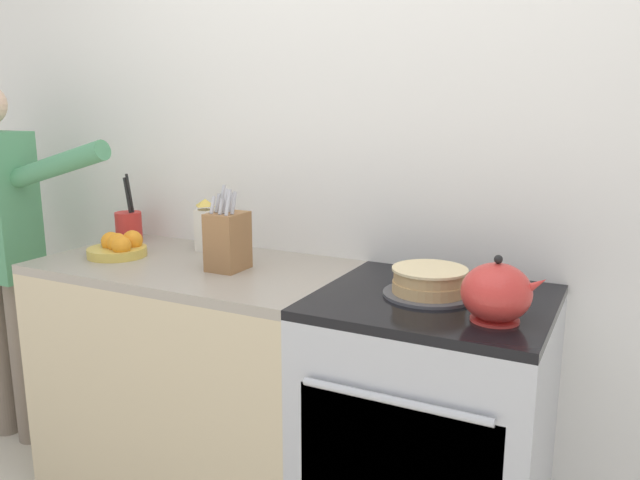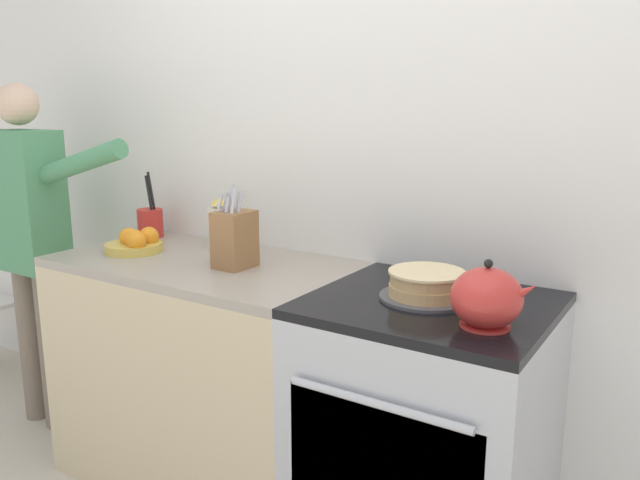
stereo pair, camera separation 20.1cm
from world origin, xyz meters
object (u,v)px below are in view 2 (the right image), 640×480
Objects in this scene: knife_block at (235,238)px; layer_cake at (427,286)px; tea_kettle at (487,298)px; stove_range at (425,438)px; milk_carton at (220,224)px; utensil_crock at (150,222)px; fruit_bowl at (136,243)px; person_baker at (31,229)px.

layer_cake is at bearing 1.82° from knife_block.
layer_cake is 0.28m from tea_kettle.
tea_kettle is (0.23, -0.14, 0.04)m from layer_cake.
stove_range is at bearing -29.18° from layer_cake.
milk_carton is (-1.23, 0.33, 0.02)m from tea_kettle.
milk_carton reaches higher than layer_cake.
layer_cake is at bearing -10.36° from milk_carton.
utensil_crock is 0.30m from fruit_bowl.
tea_kettle is at bearing 5.16° from person_baker.
milk_carton is (0.25, 0.24, 0.06)m from fruit_bowl.
fruit_bowl is (0.18, -0.24, -0.03)m from utensil_crock.
person_baker reaches higher than utensil_crock.
knife_block is at bearing 3.62° from fruit_bowl.
tea_kettle is 1.09× the size of milk_carton.
stove_range is 4.04× the size of fruit_bowl.
layer_cake is 1.01m from milk_carton.
milk_carton is at bearing 169.64° from layer_cake.
milk_carton reaches higher than stove_range.
layer_cake is 1.27× the size of fruit_bowl.
stove_range is 1.36m from fruit_bowl.
utensil_crock is at bearing 172.27° from stove_range.
person_baker reaches higher than fruit_bowl.
person_baker is (-0.90, -0.28, -0.07)m from milk_carton.
layer_cake is 1.43m from utensil_crock.
fruit_bowl is 0.35m from milk_carton.
utensil_crock is (-1.44, 0.19, 0.53)m from stove_range.
person_baker is (-0.66, -0.04, -0.01)m from fruit_bowl.
milk_carton is at bearing 165.12° from tea_kettle.
layer_cake is at bearing 9.36° from person_baker.
fruit_bowl is at bearing -136.11° from milk_carton.
knife_block is 1.02× the size of utensil_crock.
layer_cake is 0.75m from knife_block.
stove_range is 4.29× the size of milk_carton.
milk_carton is 0.95m from person_baker.
knife_block is at bearing 172.93° from tea_kettle.
milk_carton is (-1.01, 0.19, 0.56)m from stove_range.
person_baker is at bearing -150.03° from utensil_crock.
stove_range is 1.18m from milk_carton.
knife_block is (-0.76, -0.01, 0.57)m from stove_range.
knife_block is 1.16m from person_baker.
knife_block is 0.32m from milk_carton.
milk_carton is at bearing -0.36° from utensil_crock.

